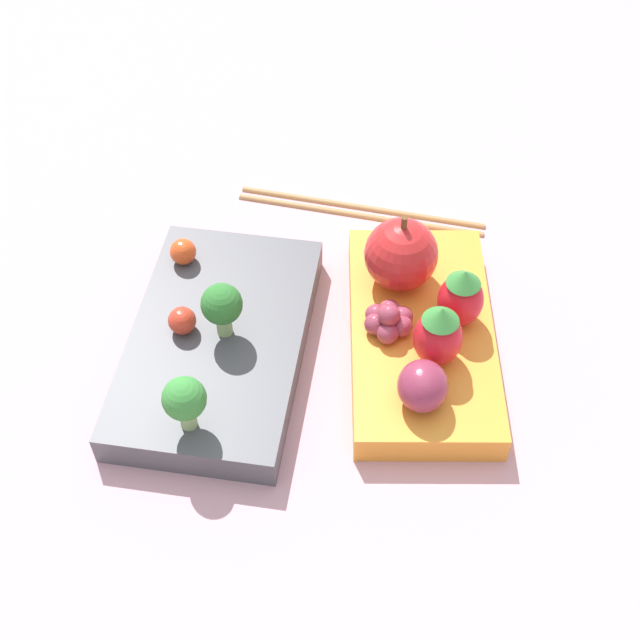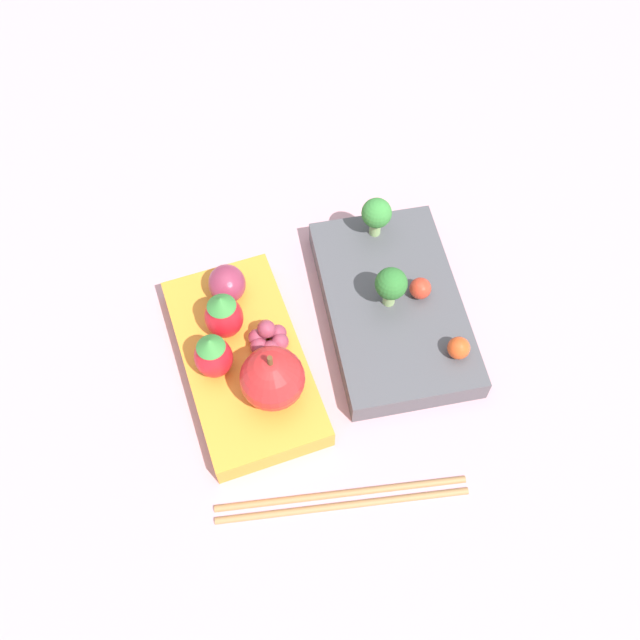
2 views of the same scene
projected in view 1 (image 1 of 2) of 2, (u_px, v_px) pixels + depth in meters
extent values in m
plane|color=#C6939E|center=(327.00, 348.00, 0.66)|extent=(4.00, 4.00, 0.00)
cube|color=#4C4C51|center=(218.00, 344.00, 0.65)|extent=(0.21, 0.13, 0.03)
cube|color=orange|center=(421.00, 336.00, 0.65)|extent=(0.21, 0.12, 0.02)
cylinder|color=#93B770|center=(224.00, 324.00, 0.63)|extent=(0.01, 0.01, 0.02)
sphere|color=#2D702D|center=(222.00, 304.00, 0.62)|extent=(0.03, 0.03, 0.03)
cylinder|color=#93B770|center=(188.00, 417.00, 0.58)|extent=(0.01, 0.01, 0.02)
sphere|color=#388438|center=(184.00, 399.00, 0.57)|extent=(0.03, 0.03, 0.03)
sphere|color=red|center=(182.00, 321.00, 0.63)|extent=(0.02, 0.02, 0.02)
sphere|color=#DB4C1E|center=(183.00, 252.00, 0.68)|extent=(0.02, 0.02, 0.02)
sphere|color=red|center=(401.00, 254.00, 0.65)|extent=(0.05, 0.05, 0.05)
cylinder|color=brown|center=(404.00, 224.00, 0.63)|extent=(0.00, 0.00, 0.01)
ellipsoid|color=red|center=(438.00, 338.00, 0.61)|extent=(0.03, 0.03, 0.04)
cone|color=#388438|center=(441.00, 315.00, 0.59)|extent=(0.03, 0.03, 0.01)
ellipsoid|color=red|center=(460.00, 300.00, 0.63)|extent=(0.03, 0.03, 0.04)
cone|color=#388438|center=(465.00, 277.00, 0.61)|extent=(0.02, 0.02, 0.01)
ellipsoid|color=#892D47|center=(423.00, 386.00, 0.59)|extent=(0.04, 0.03, 0.03)
sphere|color=#93384C|center=(389.00, 310.00, 0.64)|extent=(0.02, 0.02, 0.02)
sphere|color=#93384C|center=(376.00, 315.00, 0.64)|extent=(0.02, 0.02, 0.02)
sphere|color=#93384C|center=(375.00, 326.00, 0.63)|extent=(0.02, 0.02, 0.02)
sphere|color=#93384C|center=(388.00, 333.00, 0.63)|extent=(0.02, 0.02, 0.02)
sphere|color=#93384C|center=(401.00, 329.00, 0.63)|extent=(0.02, 0.02, 0.02)
sphere|color=#93384C|center=(402.00, 317.00, 0.64)|extent=(0.02, 0.02, 0.02)
sphere|color=#93384C|center=(389.00, 311.00, 0.63)|extent=(0.02, 0.02, 0.02)
cylinder|color=#A37547|center=(362.00, 206.00, 0.76)|extent=(0.03, 0.21, 0.01)
cylinder|color=#A37547|center=(359.00, 213.00, 0.75)|extent=(0.03, 0.21, 0.01)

